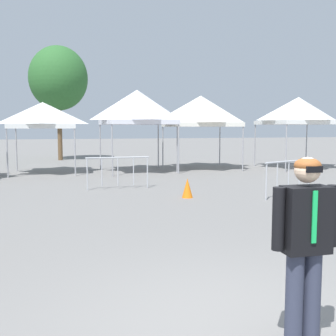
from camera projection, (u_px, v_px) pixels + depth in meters
name	position (u px, v px, depth m)	size (l,w,h in m)	color
ground_plane	(236.00, 329.00, 4.11)	(140.00, 140.00, 0.00)	slate
canopy_tent_center	(43.00, 115.00, 17.86)	(2.90, 2.90, 3.14)	#9E9EA3
canopy_tent_behind_left	(137.00, 107.00, 18.53)	(3.31, 3.31, 3.74)	#9E9EA3
canopy_tent_far_left	(201.00, 111.00, 19.88)	(3.44, 3.44, 3.58)	#9E9EA3
canopy_tent_right_of_center	(298.00, 111.00, 20.23)	(3.27, 3.27, 3.54)	#9E9EA3
person_foreground	(305.00, 240.00, 3.64)	(0.65, 0.26, 1.78)	#33384C
tree_behind_tents_right	(58.00, 78.00, 24.87)	(3.56, 3.56, 7.00)	brown
crowd_barrier_near_person	(118.00, 166.00, 13.38)	(2.10, 0.05, 1.08)	#B7BABF
crowd_barrier_mid_lot	(289.00, 171.00, 11.90)	(1.97, 0.83, 1.08)	#B7BABF
traffic_cone_near_barrier	(187.00, 188.00, 11.79)	(0.32, 0.32, 0.56)	orange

